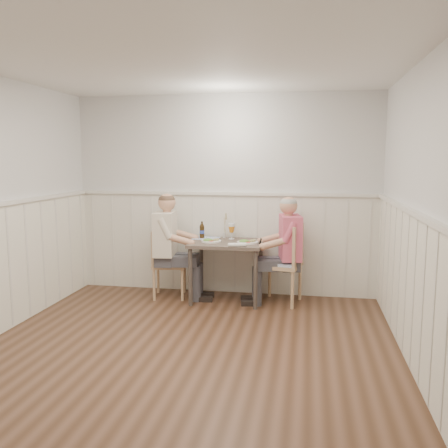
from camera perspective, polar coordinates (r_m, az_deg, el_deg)
name	(u,v)px	position (r m, az deg, el deg)	size (l,w,h in m)	color
ground_plane	(180,360)	(4.40, -5.26, -15.96)	(4.50, 4.50, 0.00)	#442B1A
room_shell	(178,189)	(4.03, -5.53, 4.19)	(4.04, 4.54, 2.60)	silver
wainscot	(198,267)	(4.81, -3.19, -5.18)	(4.00, 4.49, 1.34)	silver
dining_table	(227,250)	(5.91, 0.34, -3.13)	(0.89, 0.70, 0.75)	brown
chair_right	(286,261)	(5.87, 7.44, -4.40)	(0.55, 0.55, 0.98)	tan
chair_left	(165,261)	(6.14, -7.08, -4.40)	(0.48, 0.48, 0.88)	tan
man_in_pink	(287,258)	(5.85, 7.53, -4.14)	(0.67, 0.48, 1.35)	#3F3F47
diner_cream	(169,254)	(6.04, -6.67, -3.65)	(0.66, 0.46, 1.37)	#3F3F47
plate_man	(247,241)	(5.80, 2.79, -2.09)	(0.26, 0.26, 0.07)	white
plate_diner	(210,240)	(5.88, -1.66, -1.97)	(0.25, 0.25, 0.06)	white
beer_glass_a	(231,229)	(6.05, 0.90, -0.59)	(0.08, 0.08, 0.20)	silver
beer_glass_b	(232,228)	(6.08, 0.94, -0.51)	(0.08, 0.08, 0.21)	silver
beer_bottle	(202,231)	(6.13, -2.67, -0.83)	(0.06, 0.06, 0.22)	black
rolled_napkin	(237,245)	(5.56, 1.58, -2.51)	(0.22, 0.11, 0.05)	white
grass_vase	(224,226)	(6.15, 0.02, -0.26)	(0.04, 0.04, 0.34)	silver
gingham_mat	(206,238)	(6.13, -2.18, -1.72)	(0.34, 0.28, 0.01)	#5D7CC3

